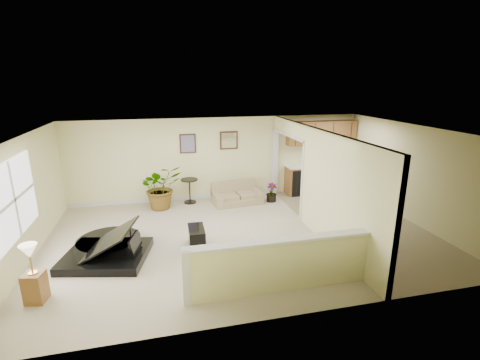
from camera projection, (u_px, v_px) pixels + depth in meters
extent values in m
plane|color=beige|center=(242.00, 236.00, 8.26)|extent=(9.00, 9.00, 0.00)
cube|color=beige|center=(219.00, 158.00, 10.72)|extent=(9.00, 0.04, 2.50)
cube|color=beige|center=(291.00, 244.00, 5.11)|extent=(9.00, 0.04, 2.50)
cube|color=beige|center=(23.00, 201.00, 6.91)|extent=(0.04, 6.00, 2.50)
cube|color=beige|center=(412.00, 174.00, 8.91)|extent=(0.04, 6.00, 2.50)
cube|color=silver|center=(243.00, 131.00, 7.56)|extent=(9.00, 6.00, 0.04)
cube|color=gray|center=(361.00, 224.00, 8.96)|extent=(2.70, 6.00, 0.01)
cube|color=beige|center=(340.00, 197.00, 7.19)|extent=(0.12, 3.60, 2.50)
cube|color=beige|center=(290.00, 127.00, 9.68)|extent=(0.12, 2.35, 0.40)
cube|color=beige|center=(282.00, 266.00, 6.01)|extent=(3.30, 0.12, 0.95)
cube|color=silver|center=(283.00, 240.00, 5.88)|extent=(3.40, 0.22, 0.05)
cube|color=silver|center=(186.00, 277.00, 5.64)|extent=(0.14, 0.14, 1.00)
cube|color=white|center=(13.00, 200.00, 6.39)|extent=(0.05, 2.15, 1.45)
cube|color=#361C13|center=(188.00, 144.00, 10.34)|extent=(0.48, 0.03, 0.58)
cube|color=#8B5876|center=(188.00, 144.00, 10.32)|extent=(0.40, 0.01, 0.50)
cube|color=#361C13|center=(229.00, 140.00, 10.61)|extent=(0.55, 0.03, 0.55)
cube|color=silver|center=(229.00, 140.00, 10.59)|extent=(0.46, 0.01, 0.46)
cube|color=brown|center=(320.00, 179.00, 11.39)|extent=(2.30, 0.60, 0.90)
cube|color=silver|center=(321.00, 165.00, 11.26)|extent=(2.36, 0.65, 0.04)
cube|color=black|center=(298.00, 181.00, 11.21)|extent=(0.60, 0.60, 0.84)
cube|color=brown|center=(322.00, 133.00, 11.09)|extent=(2.30, 0.35, 0.75)
cube|color=black|center=(103.00, 221.00, 6.97)|extent=(1.89, 1.72, 0.33)
cylinder|color=black|center=(98.00, 211.00, 7.50)|extent=(1.38, 1.38, 0.33)
cube|color=white|center=(152.00, 219.00, 7.19)|extent=(0.49, 1.14, 0.02)
cube|color=black|center=(96.00, 205.00, 6.96)|extent=(1.52, 1.53, 0.75)
cube|color=black|center=(197.00, 238.00, 7.67)|extent=(0.36, 0.69, 0.45)
cube|color=tan|center=(237.00, 197.00, 10.42)|extent=(1.50, 0.96, 0.40)
cube|color=tan|center=(235.00, 181.00, 10.59)|extent=(1.43, 0.34, 0.42)
cube|color=tan|center=(216.00, 190.00, 10.20)|extent=(0.26, 0.82, 0.15)
cube|color=tan|center=(257.00, 187.00, 10.48)|extent=(0.26, 0.82, 0.15)
cylinder|color=black|center=(190.00, 202.00, 10.51)|extent=(0.37, 0.37, 0.03)
cylinder|color=black|center=(190.00, 191.00, 10.42)|extent=(0.04, 0.04, 0.71)
cylinder|color=black|center=(189.00, 180.00, 10.32)|extent=(0.51, 0.51, 0.03)
cylinder|color=black|center=(162.00, 204.00, 10.06)|extent=(0.36, 0.36, 0.25)
imported|color=#1C4815|center=(161.00, 187.00, 9.91)|extent=(1.40, 1.30, 1.27)
cylinder|color=black|center=(271.00, 198.00, 10.60)|extent=(0.29, 0.29, 0.21)
imported|color=#1C4815|center=(271.00, 192.00, 10.55)|extent=(0.33, 0.33, 0.57)
cube|color=brown|center=(35.00, 287.00, 5.77)|extent=(0.36, 0.36, 0.52)
cylinder|color=#B58D3C|center=(33.00, 273.00, 5.69)|extent=(0.14, 0.14, 0.02)
cylinder|color=#B58D3C|center=(31.00, 263.00, 5.64)|extent=(0.03, 0.03, 0.35)
cone|color=#FAE8CC|center=(29.00, 251.00, 5.58)|extent=(0.28, 0.28, 0.23)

